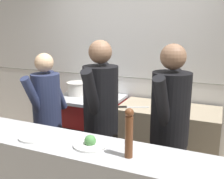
% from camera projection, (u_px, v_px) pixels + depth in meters
% --- Properties ---
extents(wall_back_tiled, '(8.00, 0.06, 2.60)m').
position_uv_depth(wall_back_tiled, '(131.00, 67.00, 3.73)').
color(wall_back_tiled, white).
rests_on(wall_back_tiled, ground_plane).
extents(oven_range, '(0.91, 0.71, 0.90)m').
position_uv_depth(oven_range, '(89.00, 127.00, 3.76)').
color(oven_range, maroon).
rests_on(oven_range, ground_plane).
extents(prep_counter, '(1.22, 0.65, 0.88)m').
position_uv_depth(prep_counter, '(167.00, 141.00, 3.33)').
color(prep_counter, gray).
rests_on(prep_counter, ground_plane).
extents(stock_pot, '(0.30, 0.30, 0.19)m').
position_uv_depth(stock_pot, '(77.00, 88.00, 3.76)').
color(stock_pot, beige).
rests_on(stock_pot, oven_range).
extents(sauce_pot, '(0.24, 0.24, 0.17)m').
position_uv_depth(sauce_pot, '(103.00, 93.00, 3.52)').
color(sauce_pot, beige).
rests_on(sauce_pot, oven_range).
extents(chefs_knife, '(0.36, 0.19, 0.02)m').
position_uv_depth(chefs_knife, '(131.00, 107.00, 3.24)').
color(chefs_knife, '#B7BABF').
rests_on(chefs_knife, prep_counter).
extents(plated_dish_appetiser, '(0.26, 0.26, 0.02)m').
position_uv_depth(plated_dish_appetiser, '(35.00, 136.00, 2.15)').
color(plated_dish_appetiser, white).
rests_on(plated_dish_appetiser, pass_counter).
extents(plated_dish_dessert, '(0.26, 0.26, 0.09)m').
position_uv_depth(plated_dish_dessert, '(90.00, 143.00, 2.00)').
color(plated_dish_dessert, white).
rests_on(plated_dish_dessert, pass_counter).
extents(pepper_mill, '(0.06, 0.06, 0.36)m').
position_uv_depth(pepper_mill, '(129.00, 132.00, 1.79)').
color(pepper_mill, brown).
rests_on(pepper_mill, pass_counter).
extents(chef_head_cook, '(0.35, 0.69, 1.58)m').
position_uv_depth(chef_head_cook, '(47.00, 114.00, 3.02)').
color(chef_head_cook, black).
rests_on(chef_head_cook, ground_plane).
extents(chef_sous, '(0.38, 0.76, 1.74)m').
position_uv_depth(chef_sous, '(101.00, 116.00, 2.67)').
color(chef_sous, black).
rests_on(chef_sous, ground_plane).
extents(chef_line, '(0.39, 0.75, 1.72)m').
position_uv_depth(chef_line, '(169.00, 127.00, 2.41)').
color(chef_line, black).
rests_on(chef_line, ground_plane).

